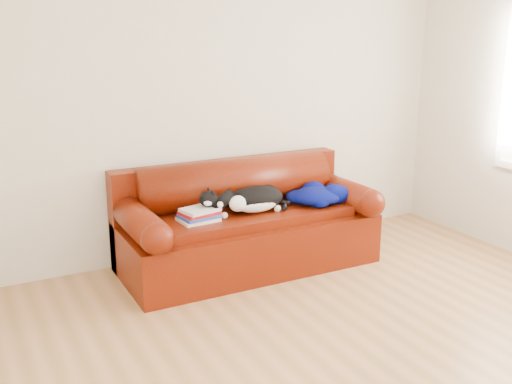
{
  "coord_description": "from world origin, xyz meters",
  "views": [
    {
      "loc": [
        -2.14,
        -2.73,
        1.95
      ],
      "look_at": [
        -0.0,
        1.35,
        0.69
      ],
      "focal_mm": 42.0,
      "sensor_mm": 36.0,
      "label": 1
    }
  ],
  "objects_px": {
    "cat": "(255,200)",
    "blanket": "(318,195)",
    "sofa_base": "(248,239)",
    "book_stack": "(199,215)"
  },
  "relations": [
    {
      "from": "book_stack",
      "to": "cat",
      "type": "bearing_deg",
      "value": 0.73
    },
    {
      "from": "cat",
      "to": "sofa_base",
      "type": "bearing_deg",
      "value": 92.8
    },
    {
      "from": "sofa_base",
      "to": "book_stack",
      "type": "xyz_separation_m",
      "value": [
        -0.47,
        -0.09,
        0.31
      ]
    },
    {
      "from": "sofa_base",
      "to": "book_stack",
      "type": "relative_size",
      "value": 6.75
    },
    {
      "from": "cat",
      "to": "book_stack",
      "type": "bearing_deg",
      "value": 169.72
    },
    {
      "from": "cat",
      "to": "blanket",
      "type": "relative_size",
      "value": 1.41
    },
    {
      "from": "blanket",
      "to": "cat",
      "type": "bearing_deg",
      "value": 178.06
    },
    {
      "from": "book_stack",
      "to": "cat",
      "type": "height_order",
      "value": "cat"
    },
    {
      "from": "book_stack",
      "to": "blanket",
      "type": "bearing_deg",
      "value": -0.74
    },
    {
      "from": "book_stack",
      "to": "blanket",
      "type": "xyz_separation_m",
      "value": [
        1.09,
        -0.01,
        0.02
      ]
    }
  ]
}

